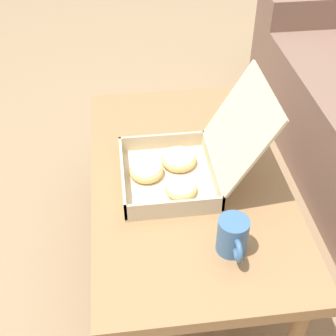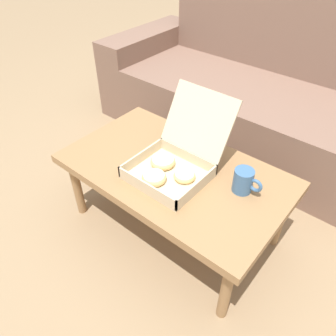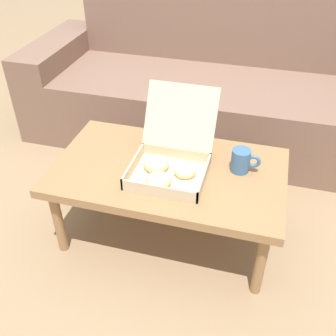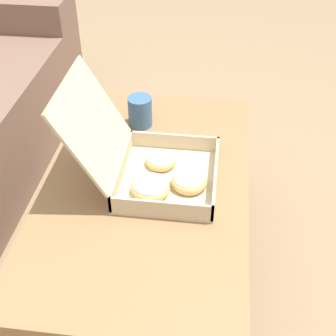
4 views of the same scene
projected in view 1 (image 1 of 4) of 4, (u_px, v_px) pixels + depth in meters
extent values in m
plane|color=#937756|center=(233.00, 250.00, 1.72)|extent=(12.00, 12.00, 0.00)
cube|color=#997047|center=(187.00, 180.00, 1.47)|extent=(1.02, 0.59, 0.04)
cylinder|color=#997047|center=(112.00, 147.00, 1.91)|extent=(0.04, 0.04, 0.35)
cylinder|color=#997047|center=(225.00, 139.00, 1.95)|extent=(0.04, 0.04, 0.35)
cylinder|color=#997047|center=(296.00, 335.00, 1.28)|extent=(0.04, 0.04, 0.35)
cube|color=beige|center=(168.00, 179.00, 1.43)|extent=(0.32, 0.28, 0.01)
cube|color=beige|center=(123.00, 176.00, 1.40)|extent=(0.32, 0.01, 0.05)
cube|color=beige|center=(212.00, 168.00, 1.43)|extent=(0.32, 0.01, 0.05)
cube|color=beige|center=(162.00, 141.00, 1.53)|extent=(0.01, 0.28, 0.05)
cube|color=beige|center=(175.00, 208.00, 1.30)|extent=(0.01, 0.28, 0.05)
cube|color=beige|center=(240.00, 126.00, 1.34)|extent=(0.32, 0.14, 0.25)
torus|color=#E5BC75|center=(179.00, 160.00, 1.47)|extent=(0.11, 0.11, 0.03)
cylinder|color=white|center=(179.00, 157.00, 1.47)|extent=(0.10, 0.10, 0.02)
torus|color=#E5BC75|center=(181.00, 189.00, 1.37)|extent=(0.09, 0.09, 0.03)
cylinder|color=white|center=(181.00, 187.00, 1.37)|extent=(0.08, 0.08, 0.01)
torus|color=#E5BC75|center=(146.00, 171.00, 1.43)|extent=(0.10, 0.10, 0.03)
cylinder|color=white|center=(146.00, 169.00, 1.42)|extent=(0.09, 0.09, 0.01)
cylinder|color=#3D6693|center=(232.00, 235.00, 1.20)|extent=(0.08, 0.08, 0.10)
torus|color=#3D6693|center=(238.00, 250.00, 1.15)|extent=(0.06, 0.01, 0.06)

